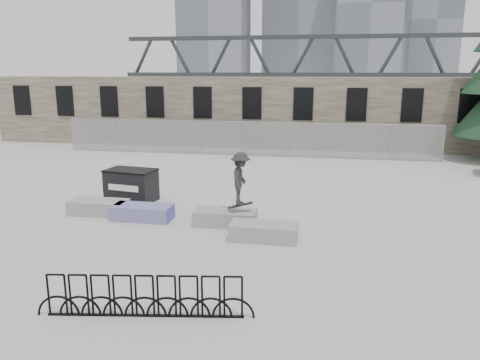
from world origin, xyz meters
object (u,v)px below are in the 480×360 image
planter_far_left (99,207)px  planter_center_left (142,212)px  planter_center_right (225,217)px  bike_rack (145,297)px  skateboarder (241,179)px  dumpster (131,185)px  planter_offset (264,231)px

planter_far_left → planter_center_left: 1.77m
planter_center_right → bike_rack: bike_rack is taller
planter_far_left → skateboarder: skateboarder is taller
planter_center_right → bike_rack: (-0.39, -5.99, 0.17)m
planter_center_left → planter_center_right: 2.87m
planter_far_left → planter_center_left: same height
dumpster → bike_rack: bearing=-56.6°
dumpster → skateboarder: skateboarder is taller
planter_center_right → dumpster: dumpster is taller
bike_rack → planter_center_right: bearing=86.3°
dumpster → bike_rack: (3.77, -8.20, -0.18)m
planter_far_left → planter_center_right: bearing=-4.7°
planter_offset → skateboarder: size_ratio=1.10×
planter_center_left → skateboarder: skateboarder is taller
planter_center_left → dumpster: 2.53m
bike_rack → planter_far_left: bearing=123.5°
planter_center_right → planter_offset: same height
planter_center_left → bike_rack: size_ratio=0.45×
skateboarder → planter_center_right: bearing=84.0°
dumpster → planter_center_left: bearing=-50.2°
planter_center_left → bike_rack: (2.48, -6.06, 0.17)m
planter_center_left → planter_offset: (4.29, -1.18, 0.00)m
planter_center_left → planter_center_right: (2.87, -0.07, 0.00)m
dumpster → skateboarder: 5.28m
planter_far_left → planter_center_right: (4.61, -0.38, 0.00)m
planter_offset → dumpster: 6.51m
planter_center_left → dumpster: (-1.29, 2.14, 0.35)m
dumpster → skateboarder: (4.68, -2.26, 0.96)m
planter_center_right → planter_offset: size_ratio=1.00×
dumpster → planter_offset: bearing=-22.1°
planter_offset → dumpster: (-5.58, 3.33, 0.35)m
planter_offset → planter_far_left: bearing=166.1°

